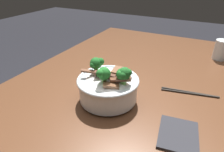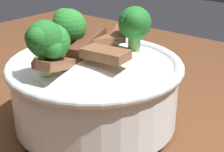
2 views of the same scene
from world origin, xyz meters
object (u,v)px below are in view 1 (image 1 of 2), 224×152
chopsticks_pair (189,93)px  rice_bowl (108,85)px  drinking_glass (221,51)px  folded_napkin (178,135)px

chopsticks_pair → rice_bowl: bearing=-55.6°
chopsticks_pair → drinking_glass: bearing=167.4°
drinking_glass → chopsticks_pair: size_ratio=0.49×
drinking_glass → folded_napkin: size_ratio=0.76×
chopsticks_pair → folded_napkin: 0.25m
folded_napkin → rice_bowl: bearing=-103.5°
rice_bowl → folded_napkin: (0.06, 0.27, -0.06)m
drinking_glass → rice_bowl: bearing=-30.7°
rice_bowl → folded_napkin: 0.28m
rice_bowl → chopsticks_pair: size_ratio=1.03×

